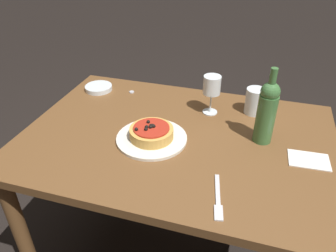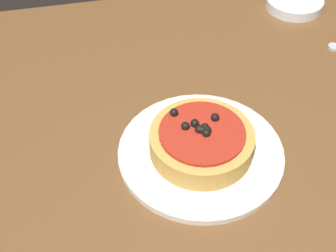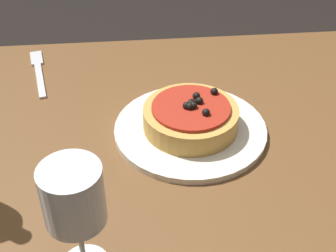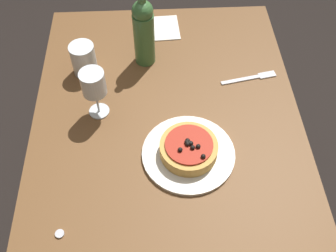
{
  "view_description": "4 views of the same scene",
  "coord_description": "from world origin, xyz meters",
  "px_view_note": "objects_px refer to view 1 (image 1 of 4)",
  "views": [
    {
      "loc": [
        -0.28,
        1.04,
        1.51
      ],
      "look_at": [
        0.03,
        0.02,
        0.82
      ],
      "focal_mm": 35.0,
      "sensor_mm": 36.0,
      "label": 1
    },
    {
      "loc": [
        -0.4,
        0.22,
        1.37
      ],
      "look_at": [
        0.13,
        0.1,
        0.8
      ],
      "focal_mm": 50.0,
      "sensor_mm": 36.0,
      "label": 2
    },
    {
      "loc": [
        -0.02,
        -0.61,
        1.3
      ],
      "look_at": [
        0.04,
        -0.0,
        0.83
      ],
      "focal_mm": 50.0,
      "sensor_mm": 36.0,
      "label": 3
    },
    {
      "loc": [
        0.72,
        -0.04,
        1.76
      ],
      "look_at": [
        0.04,
        -0.0,
        0.85
      ],
      "focal_mm": 42.0,
      "sensor_mm": 36.0,
      "label": 4
    }
  ],
  "objects_px": {
    "pizza": "(151,132)",
    "wine_glass": "(212,86)",
    "dining_table": "(177,156)",
    "side_bowl": "(99,88)",
    "water_cup": "(255,101)",
    "bottle_cap": "(132,92)",
    "dinner_plate": "(152,138)",
    "fork": "(218,199)",
    "wine_bottle": "(267,111)"
  },
  "relations": [
    {
      "from": "pizza",
      "to": "wine_glass",
      "type": "bearing_deg",
      "value": -123.16
    },
    {
      "from": "dining_table",
      "to": "pizza",
      "type": "distance_m",
      "value": 0.17
    },
    {
      "from": "wine_glass",
      "to": "side_bowl",
      "type": "distance_m",
      "value": 0.59
    },
    {
      "from": "water_cup",
      "to": "side_bowl",
      "type": "height_order",
      "value": "water_cup"
    },
    {
      "from": "side_bowl",
      "to": "bottle_cap",
      "type": "bearing_deg",
      "value": -173.46
    },
    {
      "from": "side_bowl",
      "to": "bottle_cap",
      "type": "relative_size",
      "value": 5.59
    },
    {
      "from": "pizza",
      "to": "water_cup",
      "type": "distance_m",
      "value": 0.49
    },
    {
      "from": "dining_table",
      "to": "bottle_cap",
      "type": "relative_size",
      "value": 51.26
    },
    {
      "from": "water_cup",
      "to": "side_bowl",
      "type": "bearing_deg",
      "value": -0.41
    },
    {
      "from": "dining_table",
      "to": "side_bowl",
      "type": "xyz_separation_m",
      "value": [
        0.49,
        -0.28,
        0.11
      ]
    },
    {
      "from": "wine_glass",
      "to": "water_cup",
      "type": "distance_m",
      "value": 0.21
    },
    {
      "from": "dining_table",
      "to": "pizza",
      "type": "height_order",
      "value": "pizza"
    },
    {
      "from": "dinner_plate",
      "to": "pizza",
      "type": "xyz_separation_m",
      "value": [
        0.0,
        0.0,
        0.03
      ]
    },
    {
      "from": "wine_glass",
      "to": "dining_table",
      "type": "bearing_deg",
      "value": 67.31
    },
    {
      "from": "dining_table",
      "to": "water_cup",
      "type": "height_order",
      "value": "water_cup"
    },
    {
      "from": "side_bowl",
      "to": "fork",
      "type": "relative_size",
      "value": 0.68
    },
    {
      "from": "wine_bottle",
      "to": "bottle_cap",
      "type": "relative_size",
      "value": 12.57
    },
    {
      "from": "dining_table",
      "to": "wine_bottle",
      "type": "bearing_deg",
      "value": -168.65
    },
    {
      "from": "water_cup",
      "to": "fork",
      "type": "distance_m",
      "value": 0.58
    },
    {
      "from": "dinner_plate",
      "to": "water_cup",
      "type": "bearing_deg",
      "value": -137.82
    },
    {
      "from": "dinner_plate",
      "to": "side_bowl",
      "type": "relative_size",
      "value": 2.07
    },
    {
      "from": "pizza",
      "to": "water_cup",
      "type": "relative_size",
      "value": 1.48
    },
    {
      "from": "wine_bottle",
      "to": "dining_table",
      "type": "bearing_deg",
      "value": 11.35
    },
    {
      "from": "wine_bottle",
      "to": "side_bowl",
      "type": "height_order",
      "value": "wine_bottle"
    },
    {
      "from": "dining_table",
      "to": "fork",
      "type": "relative_size",
      "value": 6.22
    },
    {
      "from": "dining_table",
      "to": "dinner_plate",
      "type": "bearing_deg",
      "value": 32.66
    },
    {
      "from": "dinner_plate",
      "to": "wine_bottle",
      "type": "relative_size",
      "value": 0.92
    },
    {
      "from": "wine_glass",
      "to": "bottle_cap",
      "type": "bearing_deg",
      "value": -11.14
    },
    {
      "from": "pizza",
      "to": "dinner_plate",
      "type": "bearing_deg",
      "value": -160.16
    },
    {
      "from": "fork",
      "to": "pizza",
      "type": "bearing_deg",
      "value": -140.38
    },
    {
      "from": "wine_bottle",
      "to": "side_bowl",
      "type": "relative_size",
      "value": 2.25
    },
    {
      "from": "wine_bottle",
      "to": "water_cup",
      "type": "bearing_deg",
      "value": -76.96
    },
    {
      "from": "dining_table",
      "to": "water_cup",
      "type": "relative_size",
      "value": 10.68
    },
    {
      "from": "fork",
      "to": "side_bowl",
      "type": "bearing_deg",
      "value": -140.91
    },
    {
      "from": "wine_glass",
      "to": "side_bowl",
      "type": "xyz_separation_m",
      "value": [
        0.58,
        -0.06,
        -0.12
      ]
    },
    {
      "from": "pizza",
      "to": "bottle_cap",
      "type": "xyz_separation_m",
      "value": [
        0.23,
        -0.36,
        -0.03
      ]
    },
    {
      "from": "wine_bottle",
      "to": "side_bowl",
      "type": "bearing_deg",
      "value": -14.76
    },
    {
      "from": "wine_glass",
      "to": "bottle_cap",
      "type": "height_order",
      "value": "wine_glass"
    },
    {
      "from": "dinner_plate",
      "to": "pizza",
      "type": "distance_m",
      "value": 0.03
    },
    {
      "from": "pizza",
      "to": "wine_glass",
      "type": "height_order",
      "value": "wine_glass"
    },
    {
      "from": "pizza",
      "to": "bottle_cap",
      "type": "relative_size",
      "value": 7.12
    },
    {
      "from": "side_bowl",
      "to": "wine_glass",
      "type": "bearing_deg",
      "value": 173.99
    },
    {
      "from": "wine_bottle",
      "to": "side_bowl",
      "type": "distance_m",
      "value": 0.85
    },
    {
      "from": "dinner_plate",
      "to": "bottle_cap",
      "type": "distance_m",
      "value": 0.42
    },
    {
      "from": "water_cup",
      "to": "dinner_plate",
      "type": "bearing_deg",
      "value": 42.18
    },
    {
      "from": "pizza",
      "to": "water_cup",
      "type": "height_order",
      "value": "water_cup"
    },
    {
      "from": "dining_table",
      "to": "bottle_cap",
      "type": "distance_m",
      "value": 0.45
    },
    {
      "from": "wine_bottle",
      "to": "fork",
      "type": "distance_m",
      "value": 0.41
    },
    {
      "from": "side_bowl",
      "to": "fork",
      "type": "height_order",
      "value": "side_bowl"
    },
    {
      "from": "pizza",
      "to": "side_bowl",
      "type": "height_order",
      "value": "pizza"
    }
  ]
}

